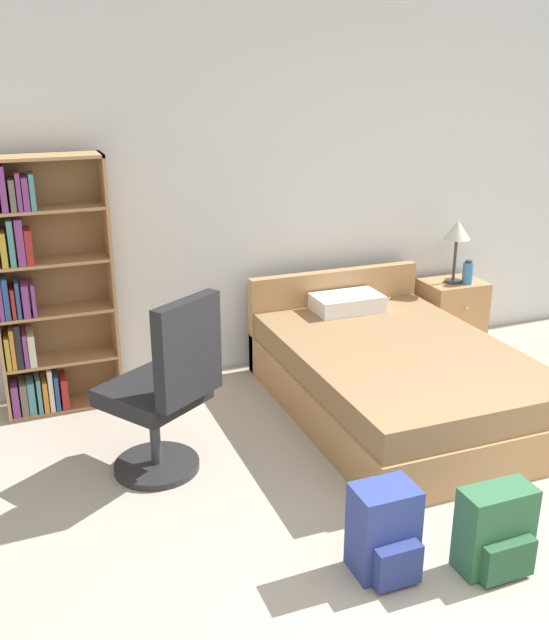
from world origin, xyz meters
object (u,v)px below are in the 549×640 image
object	(u,v)px
table_lamp	(457,233)
backpack_green	(496,532)
bookshelf	(39,292)
backpack_blue	(385,532)
bed	(393,375)
water_bottle	(468,273)
office_chair	(166,393)
nightstand	(451,313)

from	to	relation	value
table_lamp	backpack_green	size ratio (longest dim) A/B	1.21
bookshelf	backpack_blue	bearing A→B (deg)	-60.64
bed	water_bottle	xyz separation A→B (m)	(1.08, 0.74, 0.39)
bookshelf	table_lamp	size ratio (longest dim) A/B	3.35
office_chair	backpack_blue	world-z (taller)	office_chair
backpack_blue	office_chair	bearing A→B (deg)	122.10
nightstand	backpack_green	size ratio (longest dim) A/B	1.33
bookshelf	nightstand	bearing A→B (deg)	-0.10
nightstand	bookshelf	bearing A→B (deg)	179.90
bookshelf	office_chair	size ratio (longest dim) A/B	1.56
bookshelf	nightstand	size ratio (longest dim) A/B	3.06
bed	nightstand	xyz separation A→B (m)	(1.02, 0.83, 0.03)
bed	nightstand	size ratio (longest dim) A/B	3.69
bookshelf	bed	distance (m)	2.36
bed	backpack_green	bearing A→B (deg)	-103.48
bookshelf	table_lamp	world-z (taller)	bookshelf
bed	backpack_blue	bearing A→B (deg)	-121.22
water_bottle	backpack_green	xyz separation A→B (m)	(-1.46, -2.32, -0.44)
bookshelf	office_chair	distance (m)	1.27
bed	backpack_blue	size ratio (longest dim) A/B	4.71
water_bottle	office_chair	bearing A→B (deg)	-159.30
office_chair	table_lamp	size ratio (longest dim) A/B	2.15
water_bottle	bookshelf	bearing A→B (deg)	178.20
water_bottle	backpack_blue	xyz separation A→B (m)	(-1.94, -2.15, -0.43)
water_bottle	nightstand	bearing A→B (deg)	121.59
bed	backpack_blue	distance (m)	1.65
water_bottle	backpack_green	bearing A→B (deg)	-122.14
bed	table_lamp	bearing A→B (deg)	39.03
bed	backpack_green	world-z (taller)	bed
backpack_green	table_lamp	bearing A→B (deg)	60.08
office_chair	water_bottle	xyz separation A→B (m)	(2.66, 1.00, 0.13)
bookshelf	backpack_blue	xyz separation A→B (m)	(1.27, -2.25, -0.61)
nightstand	backpack_blue	xyz separation A→B (m)	(-1.88, -2.25, -0.07)
office_chair	backpack_green	bearing A→B (deg)	-47.70
nightstand	water_bottle	xyz separation A→B (m)	(0.06, -0.10, 0.36)
bookshelf	backpack_blue	distance (m)	2.66
bed	backpack_green	distance (m)	1.63
office_chair	water_bottle	bearing A→B (deg)	20.70
backpack_green	bookshelf	bearing A→B (deg)	125.78
backpack_green	backpack_blue	distance (m)	0.51
office_chair	backpack_green	world-z (taller)	office_chair
bookshelf	backpack_green	xyz separation A→B (m)	(1.75, -2.42, -0.62)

